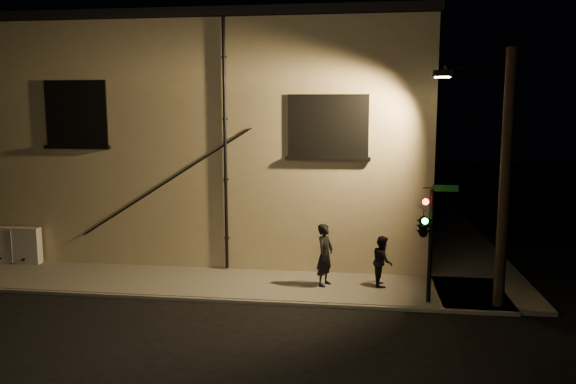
# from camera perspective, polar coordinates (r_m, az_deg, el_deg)

# --- Properties ---
(ground) EXTENTS (90.00, 90.00, 0.00)m
(ground) POSITION_cam_1_polar(r_m,az_deg,el_deg) (16.39, -2.45, -11.26)
(ground) COLOR black
(sidewalk) EXTENTS (21.00, 16.00, 0.12)m
(sidewalk) POSITION_cam_1_polar(r_m,az_deg,el_deg) (20.39, 3.15, -7.16)
(sidewalk) COLOR #605E57
(sidewalk) RESTS_ON ground
(building) EXTENTS (16.20, 12.23, 8.80)m
(building) POSITION_cam_1_polar(r_m,az_deg,el_deg) (24.90, -5.70, 5.76)
(building) COLOR tan
(building) RESTS_ON ground
(utility_cabinet) EXTENTS (1.95, 0.33, 1.28)m
(utility_cabinet) POSITION_cam_1_polar(r_m,az_deg,el_deg) (22.18, -26.06, -4.87)
(utility_cabinet) COLOR beige
(utility_cabinet) RESTS_ON sidewalk
(pedestrian_a) EXTENTS (0.70, 0.83, 1.93)m
(pedestrian_a) POSITION_cam_1_polar(r_m,az_deg,el_deg) (17.38, 3.77, -6.39)
(pedestrian_a) COLOR black
(pedestrian_a) RESTS_ON sidewalk
(pedestrian_b) EXTENTS (0.62, 0.78, 1.56)m
(pedestrian_b) POSITION_cam_1_polar(r_m,az_deg,el_deg) (17.61, 9.57, -6.92)
(pedestrian_b) COLOR black
(pedestrian_b) RESTS_ON sidewalk
(traffic_signal) EXTENTS (1.24, 1.96, 3.34)m
(traffic_signal) POSITION_cam_1_polar(r_m,az_deg,el_deg) (15.95, 13.65, -3.23)
(traffic_signal) COLOR black
(traffic_signal) RESTS_ON sidewalk
(streetlamp_pole) EXTENTS (2.02, 1.39, 7.12)m
(streetlamp_pole) POSITION_cam_1_polar(r_m,az_deg,el_deg) (16.20, 20.83, 1.73)
(streetlamp_pole) COLOR black
(streetlamp_pole) RESTS_ON ground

